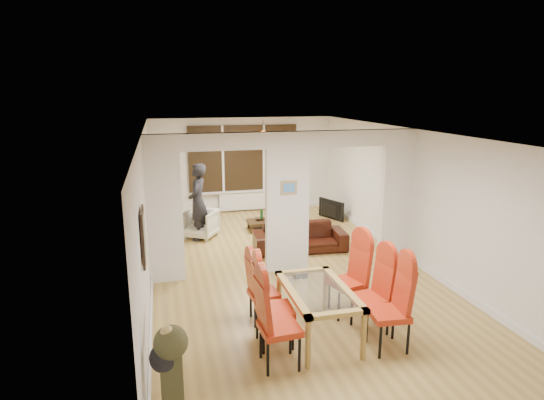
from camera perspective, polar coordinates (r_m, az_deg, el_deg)
name	(u,v)px	position (r m, az deg, el deg)	size (l,w,h in m)	color
floor	(287,269)	(8.75, 1.85, -8.62)	(5.00, 9.00, 0.01)	#A88743
room_walls	(287,203)	(8.35, 1.92, -0.32)	(5.00, 9.00, 2.60)	silver
divider_wall	(287,203)	(8.35, 1.92, -0.32)	(5.00, 0.18, 2.60)	white
bay_window_blinds	(243,158)	(12.56, -3.61, 5.27)	(3.00, 0.08, 1.80)	black
radiator	(244,201)	(12.75, -3.50, -0.10)	(1.40, 0.08, 0.50)	white
pendant_light	(263,138)	(11.43, -1.12, 7.76)	(0.36, 0.36, 0.36)	orange
stair_newel	(168,348)	(5.35, -12.87, -17.71)	(0.40, 1.20, 1.10)	tan
wall_poster	(143,237)	(5.66, -15.85, -4.44)	(0.04, 0.52, 0.67)	gray
pillar_photo	(289,188)	(8.19, 2.12, 1.56)	(0.30, 0.03, 0.25)	#4C8CD8
dining_table	(318,312)	(6.43, 5.74, -13.82)	(0.83, 1.48, 0.69)	#A3823C
dining_chair_la	(280,321)	(5.68, 0.97, -14.97)	(0.47, 0.47, 1.17)	#AC2911
dining_chair_lb	(275,304)	(6.09, 0.32, -12.87)	(0.47, 0.47, 1.17)	#AC2911
dining_chair_lc	(264,289)	(6.70, -1.04, -11.07)	(0.41, 0.41, 1.01)	#AC2911
dining_chair_ra	(389,307)	(6.19, 14.43, -12.90)	(0.47, 0.47, 1.17)	#AC2911
dining_chair_rb	(371,293)	(6.58, 12.27, -11.33)	(0.45, 0.45, 1.13)	#AC2911
dining_chair_rc	(347,277)	(6.97, 9.37, -9.53)	(0.47, 0.47, 1.17)	#AC2911
sofa	(300,237)	(9.66, 3.52, -4.68)	(1.94, 0.76, 0.57)	black
armchair	(200,224)	(10.59, -8.99, -2.95)	(0.69, 0.71, 0.64)	beige
person	(198,202)	(10.33, -9.29, -0.24)	(0.42, 0.64, 1.74)	black
television	(329,210)	(12.02, 7.12, -1.23)	(0.12, 0.89, 0.51)	black
coffee_table	(270,225)	(11.05, -0.25, -3.15)	(1.09, 0.55, 0.25)	#2F2010
bottle	(262,214)	(11.03, -1.32, -1.77)	(0.07, 0.07, 0.28)	#143F19
bowl	(260,219)	(11.03, -1.54, -2.37)	(0.22, 0.22, 0.05)	#2F2010
shoes	(299,274)	(8.39, 3.43, -9.26)	(0.24, 0.26, 0.10)	black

